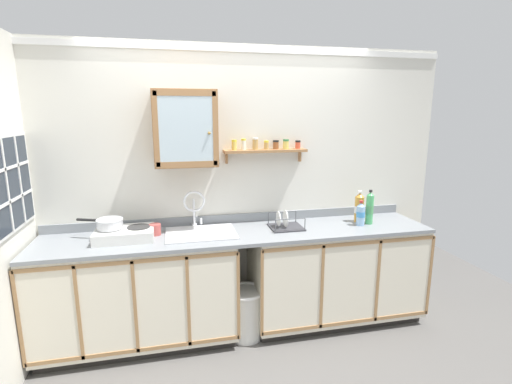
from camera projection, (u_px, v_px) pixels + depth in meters
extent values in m
plane|color=#565451|center=(248.00, 345.00, 3.16)|extent=(6.36, 6.36, 0.00)
cube|color=silver|center=(235.00, 187.00, 3.45)|extent=(3.96, 0.05, 2.50)
cube|color=white|center=(233.00, 49.00, 3.17)|extent=(3.96, 0.02, 0.05)
cube|color=black|center=(142.00, 336.00, 3.23)|extent=(1.55, 0.55, 0.08)
cube|color=beige|center=(138.00, 289.00, 3.10)|extent=(1.58, 0.61, 0.81)
cube|color=#997047|center=(132.00, 262.00, 2.73)|extent=(1.58, 0.01, 0.03)
cube|color=#997047|center=(138.00, 350.00, 2.88)|extent=(1.58, 0.01, 0.03)
cube|color=#997047|center=(18.00, 321.00, 2.64)|extent=(0.02, 0.01, 0.75)
cube|color=#997047|center=(79.00, 314.00, 2.73)|extent=(0.02, 0.01, 0.75)
cube|color=#997047|center=(135.00, 308.00, 2.81)|extent=(0.02, 0.01, 0.75)
cube|color=#997047|center=(188.00, 302.00, 2.90)|extent=(0.02, 0.01, 0.75)
cube|color=#997047|center=(239.00, 297.00, 2.98)|extent=(0.02, 0.01, 0.75)
cube|color=black|center=(332.00, 312.00, 3.61)|extent=(1.52, 0.55, 0.08)
cube|color=beige|center=(335.00, 270.00, 3.49)|extent=(1.55, 0.61, 0.81)
cube|color=#997047|center=(353.00, 244.00, 3.12)|extent=(1.55, 0.01, 0.03)
cube|color=#997047|center=(348.00, 323.00, 3.27)|extent=(1.55, 0.01, 0.03)
cube|color=#997047|center=(262.00, 294.00, 3.02)|extent=(0.02, 0.01, 0.75)
cube|color=#997047|center=(322.00, 288.00, 3.14)|extent=(0.02, 0.01, 0.75)
cube|color=#997047|center=(378.00, 282.00, 3.25)|extent=(0.02, 0.01, 0.75)
cube|color=#997047|center=(430.00, 276.00, 3.36)|extent=(0.02, 0.01, 0.75)
cube|color=gray|center=(241.00, 234.00, 3.21)|extent=(3.32, 0.64, 0.03)
cube|color=gray|center=(236.00, 218.00, 3.48)|extent=(3.32, 0.02, 0.08)
cube|color=silver|center=(201.00, 233.00, 3.15)|extent=(0.58, 0.43, 0.01)
cube|color=slate|center=(201.00, 245.00, 3.17)|extent=(0.50, 0.35, 0.01)
cube|color=slate|center=(200.00, 233.00, 3.33)|extent=(0.50, 0.01, 0.10)
cube|color=slate|center=(203.00, 247.00, 2.99)|extent=(0.50, 0.01, 0.10)
cylinder|color=#4C4C51|center=(201.00, 245.00, 3.17)|extent=(0.04, 0.04, 0.01)
cylinder|color=silver|center=(194.00, 225.00, 3.36)|extent=(0.05, 0.05, 0.02)
cylinder|color=silver|center=(194.00, 211.00, 3.33)|extent=(0.02, 0.02, 0.23)
torus|color=silver|center=(194.00, 201.00, 3.23)|extent=(0.19, 0.02, 0.19)
cylinder|color=silver|center=(201.00, 221.00, 3.37)|extent=(0.02, 0.02, 0.05)
cube|color=silver|center=(125.00, 234.00, 3.00)|extent=(0.45, 0.31, 0.09)
cylinder|color=#2D2D2D|center=(110.00, 229.00, 2.99)|extent=(0.18, 0.18, 0.01)
cylinder|color=#2D2D2D|center=(139.00, 227.00, 3.04)|extent=(0.18, 0.18, 0.01)
cylinder|color=black|center=(107.00, 241.00, 2.84)|extent=(0.03, 0.02, 0.03)
cylinder|color=black|center=(137.00, 239.00, 2.89)|extent=(0.03, 0.02, 0.03)
cylinder|color=silver|center=(110.00, 224.00, 2.98)|extent=(0.20, 0.20, 0.07)
torus|color=silver|center=(109.00, 220.00, 2.98)|extent=(0.21, 0.21, 0.01)
cylinder|color=black|center=(87.00, 220.00, 3.01)|extent=(0.18, 0.09, 0.02)
cylinder|color=#4CB266|center=(370.00, 210.00, 3.41)|extent=(0.07, 0.07, 0.27)
cone|color=#4CB266|center=(371.00, 194.00, 3.38)|extent=(0.06, 0.06, 0.03)
cylinder|color=#262626|center=(371.00, 191.00, 3.38)|extent=(0.03, 0.03, 0.02)
cylinder|color=#4C9959|center=(370.00, 209.00, 3.41)|extent=(0.07, 0.07, 0.07)
cylinder|color=gold|center=(359.00, 209.00, 3.48)|extent=(0.08, 0.08, 0.24)
cone|color=gold|center=(360.00, 195.00, 3.45)|extent=(0.08, 0.08, 0.04)
cylinder|color=white|center=(360.00, 192.00, 3.45)|extent=(0.04, 0.04, 0.02)
cylinder|color=white|center=(359.00, 209.00, 3.48)|extent=(0.09, 0.09, 0.07)
cylinder|color=#8CB7E0|center=(361.00, 216.00, 3.37)|extent=(0.08, 0.08, 0.18)
cone|color=#8CB7E0|center=(361.00, 204.00, 3.35)|extent=(0.07, 0.07, 0.03)
cylinder|color=red|center=(361.00, 202.00, 3.35)|extent=(0.03, 0.03, 0.02)
cylinder|color=#3F8CCC|center=(361.00, 214.00, 3.37)|extent=(0.08, 0.08, 0.05)
cube|color=#333338|center=(286.00, 227.00, 3.31)|extent=(0.28, 0.26, 0.01)
cylinder|color=#4C4F54|center=(276.00, 226.00, 3.16)|extent=(0.01, 0.01, 0.10)
cylinder|color=#4C4F54|center=(305.00, 224.00, 3.21)|extent=(0.01, 0.01, 0.10)
cylinder|color=#4C4F54|center=(268.00, 218.00, 3.39)|extent=(0.01, 0.01, 0.10)
cylinder|color=#4C4F54|center=(296.00, 216.00, 3.44)|extent=(0.01, 0.01, 0.10)
cylinder|color=#4C4F54|center=(291.00, 219.00, 3.17)|extent=(0.26, 0.01, 0.01)
cylinder|color=#4C4F54|center=(282.00, 212.00, 3.40)|extent=(0.26, 0.01, 0.01)
cylinder|color=white|center=(279.00, 219.00, 3.28)|extent=(0.01, 0.13, 0.13)
cylinder|color=white|center=(285.00, 218.00, 3.29)|extent=(0.01, 0.15, 0.15)
cylinder|color=#B24C47|center=(155.00, 229.00, 3.12)|extent=(0.09, 0.09, 0.09)
torus|color=#B24C47|center=(153.00, 231.00, 3.06)|extent=(0.03, 0.06, 0.06)
cube|color=#996B42|center=(185.00, 129.00, 3.09)|extent=(0.51, 0.27, 0.62)
cube|color=silver|center=(186.00, 129.00, 2.95)|extent=(0.42, 0.01, 0.51)
cube|color=#996B42|center=(156.00, 130.00, 2.90)|extent=(0.04, 0.01, 0.59)
cube|color=#996B42|center=(215.00, 129.00, 3.00)|extent=(0.04, 0.01, 0.59)
cube|color=#996B42|center=(185.00, 93.00, 2.90)|extent=(0.48, 0.01, 0.05)
cube|color=#996B42|center=(187.00, 165.00, 3.01)|extent=(0.48, 0.01, 0.05)
sphere|color=olive|center=(209.00, 133.00, 2.99)|extent=(0.02, 0.02, 0.02)
cube|color=#996B42|center=(265.00, 151.00, 3.35)|extent=(0.75, 0.14, 0.02)
cube|color=#996B42|center=(226.00, 158.00, 3.34)|extent=(0.02, 0.03, 0.10)
cube|color=#996B42|center=(300.00, 156.00, 3.49)|extent=(0.02, 0.03, 0.10)
cylinder|color=#E0C659|center=(234.00, 146.00, 3.28)|extent=(0.04, 0.04, 0.07)
cylinder|color=yellow|center=(234.00, 141.00, 3.27)|extent=(0.05, 0.05, 0.02)
cylinder|color=silver|center=(244.00, 145.00, 3.29)|extent=(0.04, 0.04, 0.08)
cylinder|color=yellow|center=(244.00, 140.00, 3.28)|extent=(0.04, 0.04, 0.02)
cylinder|color=tan|center=(255.00, 144.00, 3.32)|extent=(0.05, 0.05, 0.09)
cylinder|color=white|center=(255.00, 138.00, 3.31)|extent=(0.05, 0.05, 0.02)
cylinder|color=tan|center=(266.00, 146.00, 3.34)|extent=(0.04, 0.04, 0.06)
cylinder|color=yellow|center=(266.00, 141.00, 3.33)|extent=(0.04, 0.04, 0.02)
cylinder|color=brown|center=(276.00, 146.00, 3.37)|extent=(0.05, 0.05, 0.06)
cylinder|color=black|center=(276.00, 141.00, 3.36)|extent=(0.05, 0.05, 0.02)
cylinder|color=#E0C659|center=(286.00, 145.00, 3.36)|extent=(0.05, 0.05, 0.07)
cylinder|color=#33723F|center=(286.00, 140.00, 3.36)|extent=(0.05, 0.05, 0.02)
cylinder|color=#CC4C33|center=(298.00, 145.00, 3.41)|extent=(0.05, 0.05, 0.06)
cylinder|color=black|center=(298.00, 141.00, 3.40)|extent=(0.05, 0.05, 0.02)
cube|color=#262D38|center=(13.00, 183.00, 2.67)|extent=(0.01, 0.64, 0.64)
cube|color=white|center=(11.00, 183.00, 2.67)|extent=(0.02, 0.69, 0.69)
cube|color=white|center=(7.00, 186.00, 2.57)|extent=(0.01, 0.02, 0.64)
cube|color=white|center=(20.00, 180.00, 2.78)|extent=(0.01, 0.02, 0.64)
cube|color=white|center=(16.00, 199.00, 2.70)|extent=(0.01, 0.64, 0.02)
cube|color=white|center=(11.00, 167.00, 2.65)|extent=(0.01, 0.64, 0.02)
cylinder|color=silver|center=(246.00, 314.00, 3.25)|extent=(0.30, 0.30, 0.43)
torus|color=white|center=(246.00, 291.00, 3.21)|extent=(0.33, 0.33, 0.03)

